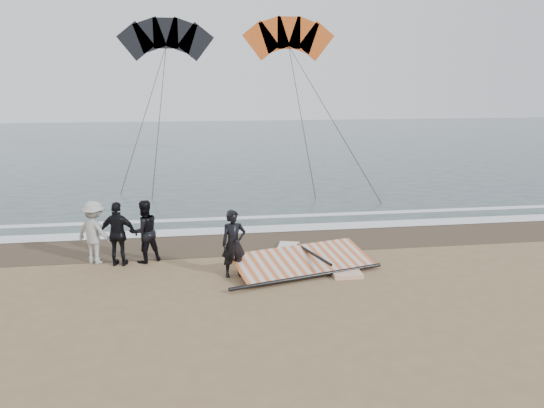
{
  "coord_description": "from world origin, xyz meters",
  "views": [
    {
      "loc": [
        -2.38,
        -12.03,
        5.1
      ],
      "look_at": [
        -0.09,
        3.0,
        1.6
      ],
      "focal_mm": 35.0,
      "sensor_mm": 36.0,
      "label": 1
    }
  ],
  "objects": [
    {
      "name": "board_cream",
      "position": [
        0.31,
        2.94,
        0.05
      ],
      "size": [
        1.28,
        2.42,
        0.1
      ],
      "primitive_type": "cube",
      "rotation": [
        0.0,
        0.0,
        -0.3
      ],
      "color": "white",
      "rests_on": "ground"
    },
    {
      "name": "man_main",
      "position": [
        -1.36,
        1.47,
        0.91
      ],
      "size": [
        0.73,
        0.55,
        1.82
      ],
      "primitive_type": "imported",
      "rotation": [
        0.0,
        0.0,
        0.18
      ],
      "color": "black",
      "rests_on": "ground"
    },
    {
      "name": "trio_cluster",
      "position": [
        -4.57,
        3.02,
        0.92
      ],
      "size": [
        2.64,
        1.23,
        1.85
      ],
      "color": "black",
      "rests_on": "ground"
    },
    {
      "name": "foam_near",
      "position": [
        0.0,
        5.9,
        0.03
      ],
      "size": [
        120.0,
        0.9,
        0.01
      ],
      "primitive_type": "cube",
      "color": "white",
      "rests_on": "sea"
    },
    {
      "name": "kite_dark",
      "position": [
        -3.85,
        25.91,
        7.76
      ],
      "size": [
        7.18,
        7.39,
        16.36
      ],
      "color": "black",
      "rests_on": "ground"
    },
    {
      "name": "board_white",
      "position": [
        1.68,
        2.1,
        0.06
      ],
      "size": [
        0.85,
        2.81,
        0.11
      ],
      "primitive_type": "cube",
      "rotation": [
        0.0,
        0.0,
        -0.03
      ],
      "color": "silver",
      "rests_on": "ground"
    },
    {
      "name": "foam_far",
      "position": [
        0.0,
        7.6,
        0.03
      ],
      "size": [
        120.0,
        0.45,
        0.01
      ],
      "primitive_type": "cube",
      "color": "white",
      "rests_on": "sea"
    },
    {
      "name": "sea",
      "position": [
        0.0,
        33.0,
        0.01
      ],
      "size": [
        120.0,
        54.0,
        0.02
      ],
      "primitive_type": "cube",
      "color": "#233838",
      "rests_on": "ground"
    },
    {
      "name": "ground",
      "position": [
        0.0,
        0.0,
        0.0
      ],
      "size": [
        120.0,
        120.0,
        0.0
      ],
      "primitive_type": "plane",
      "color": "#8C704C",
      "rests_on": "ground"
    },
    {
      "name": "wet_sand",
      "position": [
        0.0,
        4.5,
        0.01
      ],
      "size": [
        120.0,
        2.8,
        0.01
      ],
      "primitive_type": "cube",
      "color": "#4C3D2B",
      "rests_on": "ground"
    },
    {
      "name": "sail_rig",
      "position": [
        0.5,
        1.75,
        0.2
      ],
      "size": [
        4.34,
        2.67,
        0.5
      ],
      "color": "black",
      "rests_on": "ground"
    },
    {
      "name": "kite_red",
      "position": [
        4.07,
        23.0,
        7.68
      ],
      "size": [
        6.53,
        7.13,
        15.9
      ],
      "color": "#DD571A",
      "rests_on": "ground"
    }
  ]
}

